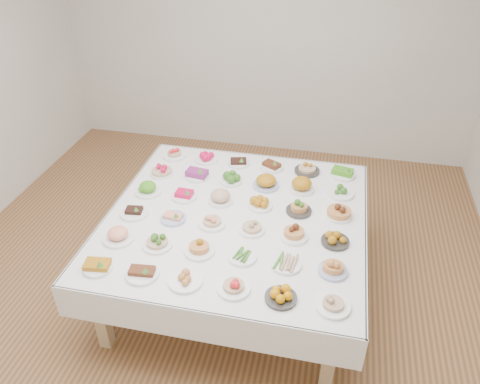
% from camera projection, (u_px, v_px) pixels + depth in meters
% --- Properties ---
extents(room_envelope, '(5.02, 5.02, 2.81)m').
position_uv_depth(room_envelope, '(208.00, 79.00, 3.18)').
color(room_envelope, '#98643F').
rests_on(room_envelope, ground).
extents(display_table, '(2.03, 2.03, 0.75)m').
position_uv_depth(display_table, '(236.00, 223.00, 3.74)').
color(display_table, white).
rests_on(display_table, ground).
extents(dish_0, '(0.20, 0.20, 0.10)m').
position_uv_depth(dish_0, '(97.00, 264.00, 3.17)').
color(dish_0, white).
rests_on(dish_0, display_table).
extents(dish_1, '(0.22, 0.22, 0.10)m').
position_uv_depth(dish_1, '(142.00, 271.00, 3.12)').
color(dish_1, white).
rests_on(dish_1, display_table).
extents(dish_2, '(0.22, 0.22, 0.09)m').
position_uv_depth(dish_2, '(185.00, 279.00, 3.07)').
color(dish_2, white).
rests_on(dish_2, display_table).
extents(dish_3, '(0.22, 0.22, 0.12)m').
position_uv_depth(dish_3, '(234.00, 283.00, 3.00)').
color(dish_3, white).
rests_on(dish_3, display_table).
extents(dish_4, '(0.20, 0.20, 0.09)m').
position_uv_depth(dish_4, '(281.00, 295.00, 2.94)').
color(dish_4, '#2E2B29').
rests_on(dish_4, display_table).
extents(dish_5, '(0.22, 0.22, 0.12)m').
position_uv_depth(dish_5, '(334.00, 301.00, 2.88)').
color(dish_5, white).
rests_on(dish_5, display_table).
extents(dish_6, '(0.23, 0.23, 0.12)m').
position_uv_depth(dish_6, '(118.00, 234.00, 3.42)').
color(dish_6, white).
rests_on(dish_6, display_table).
extents(dish_7, '(0.21, 0.21, 0.13)m').
position_uv_depth(dish_7, '(157.00, 239.00, 3.36)').
color(dish_7, white).
rests_on(dish_7, display_table).
extents(dish_8, '(0.21, 0.21, 0.12)m').
position_uv_depth(dish_8, '(199.00, 247.00, 3.31)').
color(dish_8, white).
rests_on(dish_8, display_table).
extents(dish_9, '(0.20, 0.20, 0.05)m').
position_uv_depth(dish_9, '(242.00, 256.00, 3.28)').
color(dish_9, white).
rests_on(dish_9, display_table).
extents(dish_10, '(0.21, 0.21, 0.05)m').
position_uv_depth(dish_10, '(286.00, 263.00, 3.21)').
color(dish_10, white).
rests_on(dish_10, display_table).
extents(dish_11, '(0.20, 0.20, 0.12)m').
position_uv_depth(dish_11, '(333.00, 266.00, 3.14)').
color(dish_11, '#4C66B2').
rests_on(dish_11, display_table).
extents(dish_12, '(0.22, 0.22, 0.09)m').
position_uv_depth(dish_12, '(134.00, 211.00, 3.70)').
color(dish_12, white).
rests_on(dish_12, display_table).
extents(dish_13, '(0.20, 0.20, 0.09)m').
position_uv_depth(dish_13, '(173.00, 216.00, 3.64)').
color(dish_13, '#4C66B2').
rests_on(dish_13, display_table).
extents(dish_14, '(0.21, 0.21, 0.12)m').
position_uv_depth(dish_14, '(212.00, 219.00, 3.57)').
color(dish_14, white).
rests_on(dish_14, display_table).
extents(dish_15, '(0.20, 0.20, 0.10)m').
position_uv_depth(dish_15, '(252.00, 227.00, 3.51)').
color(dish_15, white).
rests_on(dish_15, display_table).
extents(dish_16, '(0.21, 0.21, 0.11)m').
position_uv_depth(dish_16, '(294.00, 232.00, 3.45)').
color(dish_16, white).
rests_on(dish_16, display_table).
extents(dish_17, '(0.20, 0.20, 0.09)m').
position_uv_depth(dish_17, '(335.00, 238.00, 3.40)').
color(dish_17, '#2E2B29').
rests_on(dish_17, display_table).
extents(dish_18, '(0.21, 0.21, 0.12)m').
position_uv_depth(dish_18, '(148.00, 188.00, 3.94)').
color(dish_18, white).
rests_on(dish_18, display_table).
extents(dish_19, '(0.20, 0.20, 0.09)m').
position_uv_depth(dish_19, '(184.00, 194.00, 3.89)').
color(dish_19, white).
rests_on(dish_19, display_table).
extents(dish_20, '(0.20, 0.20, 0.10)m').
position_uv_depth(dish_20, '(220.00, 197.00, 3.83)').
color(dish_20, white).
rests_on(dish_20, display_table).
extents(dish_21, '(0.20, 0.20, 0.09)m').
position_uv_depth(dish_21, '(260.00, 203.00, 3.78)').
color(dish_21, white).
rests_on(dish_21, display_table).
extents(dish_22, '(0.20, 0.20, 0.11)m').
position_uv_depth(dish_22, '(299.00, 207.00, 3.71)').
color(dish_22, '#2E2B29').
rests_on(dish_22, display_table).
extents(dish_23, '(0.20, 0.20, 0.13)m').
position_uv_depth(dish_23, '(339.00, 210.00, 3.65)').
color(dish_23, white).
rests_on(dish_23, display_table).
extents(dish_24, '(0.20, 0.20, 0.12)m').
position_uv_depth(dish_24, '(161.00, 169.00, 4.18)').
color(dish_24, white).
rests_on(dish_24, display_table).
extents(dish_25, '(0.20, 0.20, 0.10)m').
position_uv_depth(dish_25, '(197.00, 174.00, 4.15)').
color(dish_25, white).
rests_on(dish_25, display_table).
extents(dish_26, '(0.19, 0.19, 0.09)m').
position_uv_depth(dish_26, '(231.00, 178.00, 4.08)').
color(dish_26, white).
rests_on(dish_26, display_table).
extents(dish_27, '(0.24, 0.24, 0.15)m').
position_uv_depth(dish_27, '(266.00, 180.00, 4.01)').
color(dish_27, '#4C66B2').
rests_on(dish_27, display_table).
extents(dish_28, '(0.21, 0.21, 0.12)m').
position_uv_depth(dish_28, '(302.00, 185.00, 3.97)').
color(dish_28, white).
rests_on(dish_28, display_table).
extents(dish_29, '(0.22, 0.22, 0.09)m').
position_uv_depth(dish_29, '(341.00, 191.00, 3.92)').
color(dish_29, white).
rests_on(dish_29, display_table).
extents(dish_30, '(0.23, 0.23, 0.11)m').
position_uv_depth(dish_30, '(174.00, 152.00, 4.46)').
color(dish_30, white).
rests_on(dish_30, display_table).
extents(dish_31, '(0.22, 0.22, 0.10)m').
position_uv_depth(dish_31, '(206.00, 156.00, 4.40)').
color(dish_31, white).
rests_on(dish_31, display_table).
extents(dish_32, '(0.20, 0.20, 0.09)m').
position_uv_depth(dish_32, '(238.00, 161.00, 4.34)').
color(dish_32, white).
rests_on(dish_32, display_table).
extents(dish_33, '(0.21, 0.21, 0.09)m').
position_uv_depth(dish_33, '(272.00, 165.00, 4.29)').
color(dish_33, white).
rests_on(dish_33, display_table).
extents(dish_34, '(0.22, 0.22, 0.11)m').
position_uv_depth(dish_34, '(307.00, 167.00, 4.22)').
color(dish_34, '#2E2B29').
rests_on(dish_34, display_table).
extents(dish_35, '(0.23, 0.23, 0.11)m').
position_uv_depth(dish_35, '(343.00, 171.00, 4.17)').
color(dish_35, white).
rests_on(dish_35, display_table).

